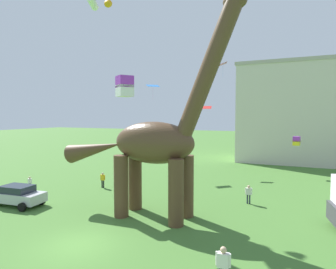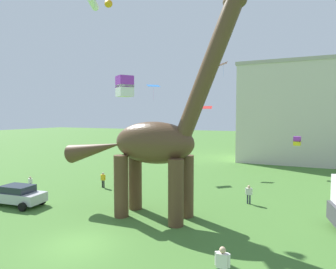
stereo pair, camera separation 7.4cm
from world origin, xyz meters
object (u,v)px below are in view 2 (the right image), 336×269
(dinosaur_sculpture, at_px, (153,143))
(parked_sedan_left, at_px, (18,195))
(person_near_flyer, at_px, (103,178))
(kite_far_left, at_px, (297,141))
(kite_high_left, at_px, (207,107))
(kite_near_high, at_px, (96,2))
(person_photographer, at_px, (222,263))
(person_watching_child, at_px, (30,182))
(person_vendor_side, at_px, (249,193))
(kite_near_low, at_px, (125,86))
(kite_trailing, at_px, (153,86))
(kite_mid_center, at_px, (223,64))
(kite_drifting, at_px, (125,84))

(dinosaur_sculpture, xyz_separation_m, parked_sedan_left, (-10.67, -2.08, -4.28))
(person_near_flyer, xyz_separation_m, kite_far_left, (16.81, 13.76, 3.13))
(parked_sedan_left, relative_size, person_near_flyer, 2.98)
(parked_sedan_left, height_order, kite_high_left, kite_high_left)
(person_near_flyer, distance_m, kite_near_high, 16.72)
(kite_high_left, bearing_deg, person_photographer, -71.61)
(person_watching_child, distance_m, person_vendor_side, 19.75)
(person_watching_child, distance_m, kite_high_left, 21.32)
(dinosaur_sculpture, xyz_separation_m, kite_near_low, (-1.47, -1.14, 3.75))
(person_photographer, xyz_separation_m, person_vendor_side, (-0.87, 11.96, -0.13))
(parked_sedan_left, height_order, person_vendor_side, parked_sedan_left)
(kite_trailing, relative_size, kite_mid_center, 1.46)
(kite_high_left, bearing_deg, parked_sedan_left, -114.74)
(kite_drifting, bearing_deg, parked_sedan_left, -79.69)
(dinosaur_sculpture, distance_m, person_vendor_side, 8.95)
(kite_trailing, height_order, kite_drifting, kite_drifting)
(kite_mid_center, bearing_deg, kite_near_high, -152.42)
(kite_trailing, bearing_deg, dinosaur_sculpture, -62.88)
(person_watching_child, relative_size, kite_high_left, 0.91)
(person_vendor_side, bearing_deg, person_photographer, 76.49)
(kite_trailing, xyz_separation_m, kite_drifting, (-6.73, 3.95, 0.96))
(person_photographer, height_order, kite_near_low, kite_near_low)
(kite_drifting, bearing_deg, dinosaur_sculpture, -52.85)
(dinosaur_sculpture, xyz_separation_m, kite_near_high, (-8.80, 5.45, 12.51))
(person_near_flyer, xyz_separation_m, kite_near_high, (-0.73, 0.27, 16.71))
(parked_sedan_left, bearing_deg, kite_far_left, 41.58)
(kite_trailing, distance_m, kite_near_high, 12.06)
(person_watching_child, height_order, person_near_flyer, person_near_flyer)
(dinosaur_sculpture, distance_m, parked_sedan_left, 11.68)
(person_photographer, distance_m, person_near_flyer, 18.48)
(kite_high_left, bearing_deg, kite_near_high, -120.64)
(person_near_flyer, height_order, kite_near_high, kite_near_high)
(kite_near_low, bearing_deg, kite_near_high, 138.06)
(dinosaur_sculpture, height_order, person_photographer, dinosaur_sculpture)
(person_watching_child, xyz_separation_m, kite_trailing, (6.04, 13.47, 9.88))
(person_watching_child, relative_size, person_vendor_side, 0.84)
(kite_near_low, height_order, kite_high_left, kite_near_low)
(person_vendor_side, bearing_deg, parked_sedan_left, 7.85)
(kite_far_left, distance_m, kite_mid_center, 13.02)
(person_watching_child, distance_m, kite_trailing, 17.76)
(kite_drifting, bearing_deg, kite_mid_center, -26.02)
(person_near_flyer, xyz_separation_m, kite_mid_center, (10.10, 5.92, 11.07))
(person_vendor_side, height_order, kite_near_high, kite_near_high)
(kite_high_left, height_order, kite_mid_center, kite_mid_center)
(person_watching_child, xyz_separation_m, kite_near_high, (5.04, 3.67, 16.85))
(kite_trailing, bearing_deg, kite_mid_center, -22.82)
(parked_sedan_left, distance_m, kite_high_left, 22.88)
(person_photographer, xyz_separation_m, kite_mid_center, (-4.37, 17.41, 10.93))
(kite_trailing, bearing_deg, kite_far_left, 12.61)
(kite_high_left, bearing_deg, kite_drifting, 173.25)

